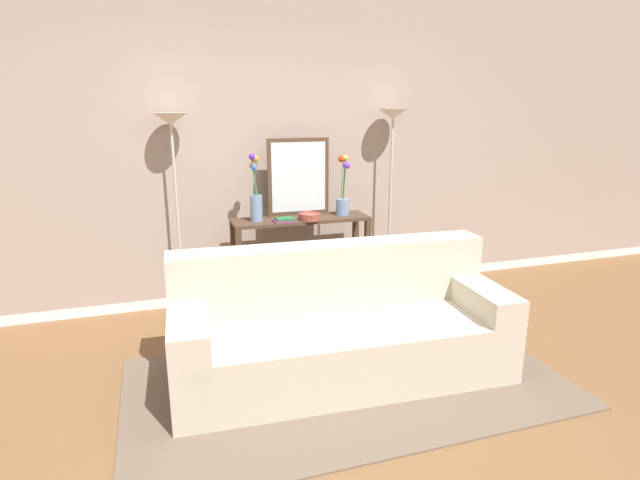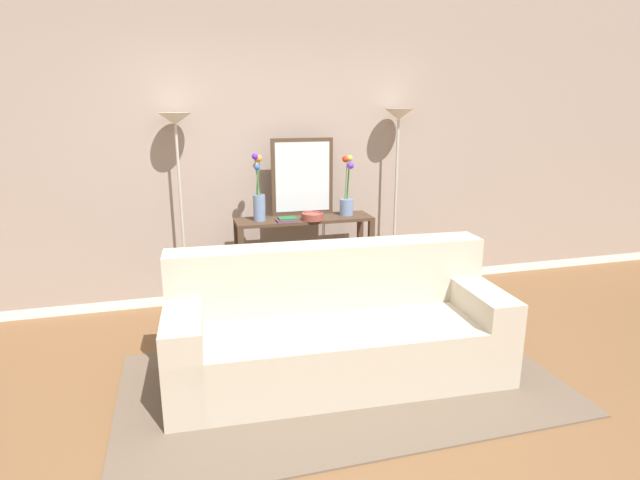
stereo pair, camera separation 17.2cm
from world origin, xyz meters
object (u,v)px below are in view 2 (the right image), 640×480
(vase_tall_flowers, at_px, (259,198))
(book_row_under_console, at_px, (268,304))
(couch, at_px, (336,331))
(vase_short_flowers, at_px, (347,196))
(floor_lamp_left, at_px, (178,158))
(book_stack, at_px, (287,219))
(console_table, at_px, (304,247))
(wall_mirror, at_px, (302,177))
(fruit_bowl, at_px, (312,216))
(floor_lamp_right, at_px, (397,150))

(vase_tall_flowers, relative_size, book_row_under_console, 1.76)
(couch, height_order, vase_short_flowers, vase_short_flowers)
(vase_tall_flowers, bearing_deg, floor_lamp_left, 167.50)
(book_stack, bearing_deg, vase_tall_flowers, 158.49)
(vase_tall_flowers, bearing_deg, book_stack, -21.51)
(console_table, bearing_deg, wall_mirror, 81.34)
(floor_lamp_left, bearing_deg, vase_short_flowers, -4.96)
(couch, xyz_separation_m, fruit_bowl, (0.14, 1.16, 0.56))
(console_table, height_order, floor_lamp_left, floor_lamp_left)
(couch, xyz_separation_m, vase_tall_flowers, (-0.32, 1.27, 0.73))
(couch, relative_size, floor_lamp_left, 1.30)
(wall_mirror, bearing_deg, book_row_under_console, -158.93)
(floor_lamp_right, bearing_deg, book_stack, -168.22)
(console_table, xyz_separation_m, vase_tall_flowers, (-0.40, -0.00, 0.47))
(couch, height_order, book_stack, couch)
(floor_lamp_right, relative_size, vase_tall_flowers, 3.05)
(floor_lamp_left, height_order, vase_tall_flowers, floor_lamp_left)
(floor_lamp_left, xyz_separation_m, book_row_under_console, (0.71, -0.14, -1.33))
(floor_lamp_right, relative_size, vase_short_flowers, 3.30)
(couch, xyz_separation_m, book_row_under_console, (-0.26, 1.27, -0.26))
(console_table, height_order, wall_mirror, wall_mirror)
(floor_lamp_right, height_order, vase_tall_flowers, floor_lamp_right)
(book_row_under_console, bearing_deg, floor_lamp_right, 6.38)
(couch, bearing_deg, book_stack, 94.39)
(couch, relative_size, book_row_under_console, 6.89)
(couch, relative_size, wall_mirror, 3.31)
(console_table, relative_size, floor_lamp_left, 0.70)
(floor_lamp_right, relative_size, book_row_under_console, 5.36)
(vase_short_flowers, distance_m, book_row_under_console, 1.22)
(floor_lamp_left, relative_size, floor_lamp_right, 0.98)
(console_table, distance_m, floor_lamp_right, 1.27)
(console_table, xyz_separation_m, book_row_under_console, (-0.34, 0.00, -0.52))
(vase_short_flowers, bearing_deg, book_row_under_console, -178.70)
(floor_lamp_right, bearing_deg, wall_mirror, -179.79)
(wall_mirror, bearing_deg, vase_short_flowers, -17.80)
(console_table, distance_m, book_row_under_console, 0.62)
(vase_tall_flowers, bearing_deg, couch, -75.98)
(floor_lamp_right, xyz_separation_m, book_stack, (-1.12, -0.23, -0.55))
(couch, xyz_separation_m, floor_lamp_right, (1.03, 1.41, 1.09))
(console_table, bearing_deg, floor_lamp_left, 172.24)
(floor_lamp_left, relative_size, book_stack, 9.58)
(floor_lamp_right, bearing_deg, console_table, -171.33)
(couch, xyz_separation_m, vase_short_flowers, (0.49, 1.28, 0.70))
(vase_tall_flowers, distance_m, vase_short_flowers, 0.81)
(vase_short_flowers, bearing_deg, couch, -111.03)
(fruit_bowl, bearing_deg, console_table, 115.57)
(vase_short_flowers, relative_size, book_row_under_console, 1.63)
(couch, xyz_separation_m, book_stack, (-0.09, 1.18, 0.54))
(wall_mirror, distance_m, book_stack, 0.45)
(floor_lamp_left, distance_m, book_stack, 1.05)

